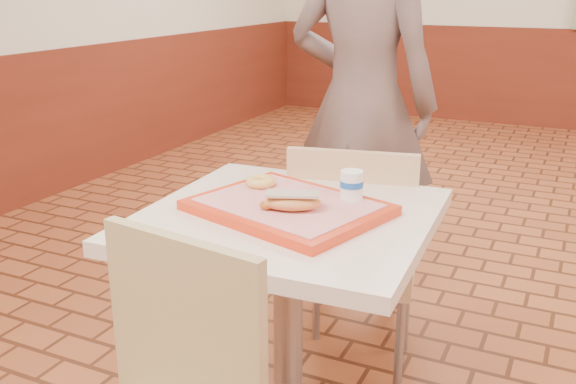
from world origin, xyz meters
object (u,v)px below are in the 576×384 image
at_px(customer, 362,103).
at_px(long_john_donut, 291,202).
at_px(main_table, 288,299).
at_px(chair_main_back, 354,255).
at_px(serving_tray, 288,207).
at_px(paper_cup, 352,185).
at_px(ring_donut, 261,181).

bearing_deg(customer, long_john_donut, 99.98).
distance_m(main_table, chair_main_back, 0.47).
relative_size(chair_main_back, serving_tray, 1.86).
relative_size(long_john_donut, paper_cup, 2.13).
distance_m(main_table, ring_donut, 0.36).
bearing_deg(main_table, serving_tray, -90.00).
xyz_separation_m(main_table, long_john_donut, (0.04, -0.06, 0.32)).
bearing_deg(main_table, paper_cup, 33.94).
xyz_separation_m(chair_main_back, long_john_donut, (-0.00, -0.53, 0.36)).
xyz_separation_m(serving_tray, paper_cup, (0.15, 0.10, 0.06)).
bearing_deg(ring_donut, main_table, -35.67).
distance_m(chair_main_back, long_john_donut, 0.64).
distance_m(serving_tray, paper_cup, 0.19).
bearing_deg(customer, ring_donut, 92.33).
relative_size(main_table, long_john_donut, 4.74).
relative_size(customer, ring_donut, 20.71).
bearing_deg(chair_main_back, paper_cup, 95.50).
xyz_separation_m(main_table, chair_main_back, (0.04, 0.47, -0.04)).
height_order(serving_tray, ring_donut, ring_donut).
bearing_deg(ring_donut, serving_tray, -35.67).
distance_m(main_table, serving_tray, 0.29).
xyz_separation_m(main_table, ring_donut, (-0.14, 0.10, 0.32)).
xyz_separation_m(customer, paper_cup, (0.34, -1.06, -0.03)).
bearing_deg(customer, chair_main_back, 107.63).
bearing_deg(main_table, customer, 99.21).
relative_size(main_table, paper_cup, 10.11).
xyz_separation_m(main_table, customer, (-0.19, 1.16, 0.37)).
distance_m(ring_donut, long_john_donut, 0.23).
relative_size(chair_main_back, paper_cup, 11.34).
bearing_deg(ring_donut, customer, 92.74).
bearing_deg(main_table, chair_main_back, 85.47).
height_order(chair_main_back, long_john_donut, chair_main_back).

